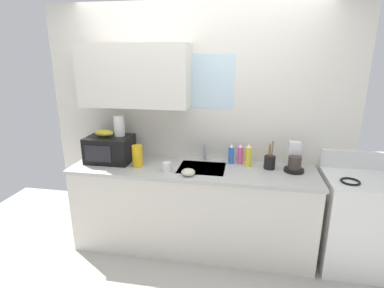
{
  "coord_description": "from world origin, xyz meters",
  "views": [
    {
      "loc": [
        0.51,
        -2.8,
        2.0
      ],
      "look_at": [
        0.0,
        0.0,
        1.15
      ],
      "focal_mm": 28.4,
      "sensor_mm": 36.0,
      "label": 1
    }
  ],
  "objects_px": {
    "mug_white": "(167,167)",
    "paper_towel_roll": "(119,126)",
    "small_bowl": "(188,172)",
    "stove_range": "(353,221)",
    "utensil_crock": "(270,162)",
    "dish_soap_bottle_blue": "(231,154)",
    "dish_soap_bottle_pink": "(240,154)",
    "microwave": "(110,149)",
    "dish_soap_bottle_yellow": "(248,156)",
    "banana_bunch": "(104,133)",
    "cereal_canister": "(137,156)",
    "coffee_maker": "(294,160)"
  },
  "relations": [
    {
      "from": "dish_soap_bottle_pink",
      "to": "banana_bunch",
      "type": "bearing_deg",
      "value": -173.33
    },
    {
      "from": "banana_bunch",
      "to": "utensil_crock",
      "type": "relative_size",
      "value": 0.71
    },
    {
      "from": "dish_soap_bottle_pink",
      "to": "dish_soap_bottle_yellow",
      "type": "distance_m",
      "value": 0.1
    },
    {
      "from": "coffee_maker",
      "to": "mug_white",
      "type": "distance_m",
      "value": 1.24
    },
    {
      "from": "cereal_canister",
      "to": "dish_soap_bottle_blue",
      "type": "bearing_deg",
      "value": 15.3
    },
    {
      "from": "banana_bunch",
      "to": "cereal_canister",
      "type": "xyz_separation_m",
      "value": [
        0.39,
        -0.1,
        -0.2
      ]
    },
    {
      "from": "microwave",
      "to": "dish_soap_bottle_yellow",
      "type": "bearing_deg",
      "value": 4.35
    },
    {
      "from": "stove_range",
      "to": "mug_white",
      "type": "bearing_deg",
      "value": -175.42
    },
    {
      "from": "dish_soap_bottle_pink",
      "to": "microwave",
      "type": "bearing_deg",
      "value": -173.03
    },
    {
      "from": "coffee_maker",
      "to": "utensil_crock",
      "type": "bearing_deg",
      "value": 177.14
    },
    {
      "from": "paper_towel_roll",
      "to": "utensil_crock",
      "type": "bearing_deg",
      "value": 0.73
    },
    {
      "from": "mug_white",
      "to": "utensil_crock",
      "type": "relative_size",
      "value": 0.34
    },
    {
      "from": "microwave",
      "to": "dish_soap_bottle_yellow",
      "type": "relative_size",
      "value": 1.97
    },
    {
      "from": "coffee_maker",
      "to": "utensil_crock",
      "type": "relative_size",
      "value": 0.99
    },
    {
      "from": "banana_bunch",
      "to": "coffee_maker",
      "type": "distance_m",
      "value": 1.94
    },
    {
      "from": "microwave",
      "to": "dish_soap_bottle_blue",
      "type": "height_order",
      "value": "microwave"
    },
    {
      "from": "utensil_crock",
      "to": "dish_soap_bottle_blue",
      "type": "bearing_deg",
      "value": 167.66
    },
    {
      "from": "dish_soap_bottle_blue",
      "to": "coffee_maker",
      "type": "bearing_deg",
      "value": -8.84
    },
    {
      "from": "microwave",
      "to": "dish_soap_bottle_pink",
      "type": "xyz_separation_m",
      "value": [
        1.36,
        0.17,
        -0.04
      ]
    },
    {
      "from": "small_bowl",
      "to": "utensil_crock",
      "type": "bearing_deg",
      "value": 22.73
    },
    {
      "from": "stove_range",
      "to": "paper_towel_roll",
      "type": "distance_m",
      "value": 2.5
    },
    {
      "from": "banana_bunch",
      "to": "dish_soap_bottle_blue",
      "type": "distance_m",
      "value": 1.34
    },
    {
      "from": "microwave",
      "to": "stove_range",
      "type": "bearing_deg",
      "value": -1.05
    },
    {
      "from": "banana_bunch",
      "to": "dish_soap_bottle_yellow",
      "type": "xyz_separation_m",
      "value": [
        1.49,
        0.11,
        -0.2
      ]
    },
    {
      "from": "banana_bunch",
      "to": "utensil_crock",
      "type": "bearing_deg",
      "value": 2.35
    },
    {
      "from": "mug_white",
      "to": "paper_towel_roll",
      "type": "bearing_deg",
      "value": 157.06
    },
    {
      "from": "dish_soap_bottle_blue",
      "to": "paper_towel_roll",
      "type": "bearing_deg",
      "value": -174.92
    },
    {
      "from": "stove_range",
      "to": "dish_soap_bottle_blue",
      "type": "height_order",
      "value": "dish_soap_bottle_blue"
    },
    {
      "from": "dish_soap_bottle_blue",
      "to": "utensil_crock",
      "type": "xyz_separation_m",
      "value": [
        0.38,
        -0.08,
        -0.03
      ]
    },
    {
      "from": "stove_range",
      "to": "mug_white",
      "type": "xyz_separation_m",
      "value": [
        -1.79,
        -0.14,
        0.49
      ]
    },
    {
      "from": "stove_range",
      "to": "dish_soap_bottle_pink",
      "type": "distance_m",
      "value": 1.25
    },
    {
      "from": "coffee_maker",
      "to": "dish_soap_bottle_yellow",
      "type": "distance_m",
      "value": 0.44
    },
    {
      "from": "stove_range",
      "to": "utensil_crock",
      "type": "bearing_deg",
      "value": 171.83
    },
    {
      "from": "small_bowl",
      "to": "microwave",
      "type": "bearing_deg",
      "value": 164.36
    },
    {
      "from": "stove_range",
      "to": "utensil_crock",
      "type": "xyz_separation_m",
      "value": [
        -0.81,
        0.12,
        0.51
      ]
    },
    {
      "from": "mug_white",
      "to": "coffee_maker",
      "type": "bearing_deg",
      "value": 11.57
    },
    {
      "from": "paper_towel_roll",
      "to": "dish_soap_bottle_pink",
      "type": "xyz_separation_m",
      "value": [
        1.26,
        0.11,
        -0.28
      ]
    },
    {
      "from": "paper_towel_roll",
      "to": "mug_white",
      "type": "bearing_deg",
      "value": -22.94
    },
    {
      "from": "stove_range",
      "to": "microwave",
      "type": "height_order",
      "value": "microwave"
    },
    {
      "from": "banana_bunch",
      "to": "paper_towel_roll",
      "type": "distance_m",
      "value": 0.18
    },
    {
      "from": "dish_soap_bottle_blue",
      "to": "cereal_canister",
      "type": "bearing_deg",
      "value": -164.7
    },
    {
      "from": "mug_white",
      "to": "small_bowl",
      "type": "bearing_deg",
      "value": -15.26
    },
    {
      "from": "utensil_crock",
      "to": "dish_soap_bottle_pink",
      "type": "bearing_deg",
      "value": 162.03
    },
    {
      "from": "paper_towel_roll",
      "to": "dish_soap_bottle_blue",
      "type": "height_order",
      "value": "paper_towel_roll"
    },
    {
      "from": "microwave",
      "to": "coffee_maker",
      "type": "relative_size",
      "value": 1.64
    },
    {
      "from": "stove_range",
      "to": "paper_towel_roll",
      "type": "height_order",
      "value": "paper_towel_roll"
    },
    {
      "from": "mug_white",
      "to": "cereal_canister",
      "type": "bearing_deg",
      "value": 164.61
    },
    {
      "from": "coffee_maker",
      "to": "mug_white",
      "type": "bearing_deg",
      "value": -168.43
    },
    {
      "from": "stove_range",
      "to": "cereal_canister",
      "type": "relative_size",
      "value": 4.92
    },
    {
      "from": "coffee_maker",
      "to": "utensil_crock",
      "type": "distance_m",
      "value": 0.23
    }
  ]
}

